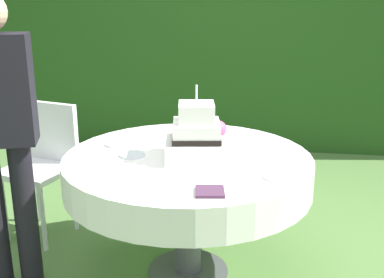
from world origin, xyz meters
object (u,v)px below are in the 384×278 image
(cake_table, at_px, (188,173))
(napkin_stack, at_px, (210,191))
(serving_plate_far, at_px, (187,137))
(serving_plate_near, at_px, (276,177))
(garden_chair, at_px, (44,157))
(wedding_cake, at_px, (197,137))
(serving_plate_right, at_px, (118,144))
(serving_plate_left, at_px, (132,155))
(standing_person, at_px, (0,128))

(cake_table, relative_size, napkin_stack, 10.59)
(serving_plate_far, bearing_deg, serving_plate_near, -49.14)
(napkin_stack, relative_size, garden_chair, 0.14)
(cake_table, relative_size, wedding_cake, 3.42)
(wedding_cake, xyz_separation_m, serving_plate_near, (0.41, -0.25, -0.11))
(serving_plate_near, height_order, serving_plate_right, same)
(wedding_cake, bearing_deg, serving_plate_right, 162.24)
(serving_plate_far, bearing_deg, cake_table, -80.64)
(serving_plate_near, bearing_deg, wedding_cake, 148.86)
(serving_plate_near, bearing_deg, serving_plate_right, 155.75)
(wedding_cake, bearing_deg, serving_plate_left, -176.18)
(cake_table, relative_size, serving_plate_right, 9.33)
(serving_plate_far, bearing_deg, serving_plate_left, -122.84)
(serving_plate_left, distance_m, standing_person, 0.69)
(cake_table, relative_size, standing_person, 0.85)
(serving_plate_far, bearing_deg, standing_person, -144.49)
(wedding_cake, xyz_separation_m, napkin_stack, (0.12, -0.47, -0.11))
(serving_plate_near, bearing_deg, serving_plate_left, 163.59)
(wedding_cake, distance_m, napkin_stack, 0.50)
(cake_table, distance_m, serving_plate_right, 0.47)
(garden_chair, bearing_deg, wedding_cake, -21.03)
(serving_plate_far, xyz_separation_m, napkin_stack, (0.23, -0.83, 0.00))
(serving_plate_near, distance_m, serving_plate_far, 0.80)
(serving_plate_right, height_order, standing_person, standing_person)
(cake_table, xyz_separation_m, napkin_stack, (0.17, -0.49, 0.11))
(garden_chair, xyz_separation_m, standing_person, (0.11, -0.68, 0.39))
(wedding_cake, height_order, serving_plate_far, wedding_cake)
(garden_chair, bearing_deg, cake_table, -20.91)
(wedding_cake, relative_size, garden_chair, 0.45)
(wedding_cake, distance_m, serving_plate_left, 0.37)
(cake_table, height_order, serving_plate_far, serving_plate_far)
(napkin_stack, bearing_deg, wedding_cake, 104.14)
(garden_chair, distance_m, standing_person, 0.79)
(cake_table, height_order, serving_plate_left, serving_plate_left)
(wedding_cake, xyz_separation_m, standing_person, (-0.98, -0.26, 0.08))
(wedding_cake, xyz_separation_m, serving_plate_left, (-0.35, -0.02, -0.11))
(serving_plate_near, height_order, serving_plate_far, same)
(cake_table, distance_m, napkin_stack, 0.53)
(serving_plate_right, xyz_separation_m, garden_chair, (-0.60, 0.26, -0.20))
(cake_table, xyz_separation_m, serving_plate_left, (-0.30, -0.05, 0.11))
(napkin_stack, bearing_deg, garden_chair, 143.61)
(serving_plate_near, xyz_separation_m, serving_plate_far, (-0.52, 0.61, 0.00))
(cake_table, distance_m, serving_plate_near, 0.55)
(wedding_cake, distance_m, serving_plate_right, 0.52)
(serving_plate_far, bearing_deg, napkin_stack, -74.54)
(wedding_cake, distance_m, serving_plate_near, 0.50)
(cake_table, bearing_deg, wedding_cake, -23.33)
(serving_plate_left, relative_size, napkin_stack, 1.08)
(wedding_cake, distance_m, standing_person, 1.01)
(serving_plate_right, bearing_deg, garden_chair, 156.40)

